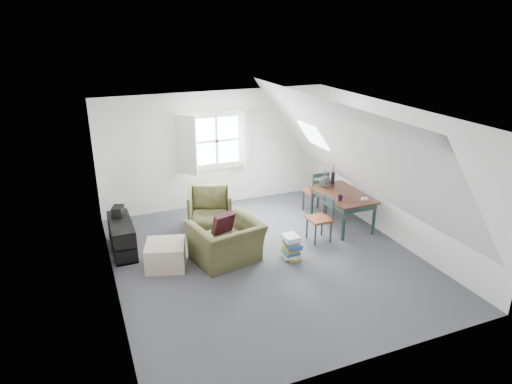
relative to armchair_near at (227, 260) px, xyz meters
name	(u,v)px	position (x,y,z in m)	size (l,w,h in m)	color
floor	(266,259)	(0.65, -0.20, 0.00)	(5.50, 5.50, 0.00)	#45454A
ceiling	(268,115)	(0.65, -0.20, 2.50)	(5.50, 5.50, 0.00)	white
wall_back	(216,149)	(0.65, 2.55, 1.25)	(5.00, 5.00, 0.00)	white
wall_front	(366,273)	(0.65, -2.95, 1.25)	(5.00, 5.00, 0.00)	white
wall_left	(108,215)	(-1.85, -0.20, 1.25)	(5.50, 5.50, 0.00)	white
wall_right	(392,173)	(3.15, -0.20, 1.25)	(5.50, 5.50, 0.00)	white
slope_left	(171,172)	(-0.90, -0.20, 1.78)	(5.50, 5.50, 0.00)	white
slope_right	(350,151)	(2.20, -0.20, 1.78)	(5.50, 5.50, 0.00)	white
dormer_window	(217,141)	(0.65, 2.47, 1.45)	(1.71, 0.35, 1.30)	white
skylight	(313,135)	(2.20, 1.10, 1.75)	(0.55, 0.75, 0.04)	white
armchair_near	(227,260)	(0.00, 0.00, 0.00)	(1.09, 0.95, 0.71)	#464825
armchair_far	(211,227)	(0.14, 1.40, 0.00)	(0.84, 0.86, 0.78)	#464825
throw_pillow	(223,223)	(0.00, 0.15, 0.64)	(0.37, 0.11, 0.37)	#340E19
ottoman	(166,255)	(-1.00, 0.20, 0.21)	(0.63, 0.63, 0.42)	tan
dining_table	(342,198)	(2.59, 0.51, 0.59)	(0.81, 1.36, 0.68)	#32160D
demijohn	(325,181)	(2.44, 0.96, 0.82)	(0.24, 0.24, 0.34)	silver
vase_twigs	(333,178)	(2.69, 1.06, 0.82)	(0.08, 0.09, 0.62)	black
cup	(340,200)	(2.34, 0.21, 0.68)	(0.11, 0.11, 0.10)	black
paper_box	(365,199)	(2.79, 0.06, 0.70)	(0.12, 0.08, 0.04)	white
dining_chair_far	(316,191)	(2.42, 1.25, 0.49)	(0.44, 0.44, 0.94)	maroon
dining_chair_near	(321,218)	(1.87, 0.09, 0.44)	(0.40, 0.40, 0.85)	maroon
media_shelf	(122,238)	(-1.60, 1.00, 0.26)	(0.37, 1.12, 0.58)	black
electronics_box	(118,212)	(-1.60, 1.29, 0.66)	(0.18, 0.25, 0.20)	black
magazine_stack	(291,247)	(1.06, -0.34, 0.21)	(0.32, 0.38, 0.43)	#B29933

